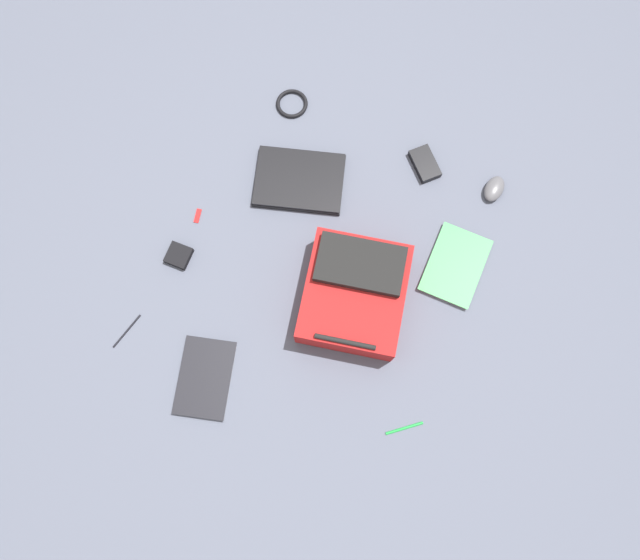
# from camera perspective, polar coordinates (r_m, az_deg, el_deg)

# --- Properties ---
(ground_plane) EXTENTS (3.96, 3.96, 0.00)m
(ground_plane) POSITION_cam_1_polar(r_m,az_deg,el_deg) (2.20, 0.44, 0.46)
(ground_plane) COLOR #4C5160
(backpack) EXTENTS (0.42, 0.46, 0.17)m
(backpack) POSITION_cam_1_polar(r_m,az_deg,el_deg) (2.11, 3.25, -1.14)
(backpack) COLOR maroon
(backpack) RESTS_ON ground_plane
(laptop) EXTENTS (0.39, 0.33, 0.03)m
(laptop) POSITION_cam_1_polar(r_m,az_deg,el_deg) (2.31, -1.96, 9.28)
(laptop) COLOR black
(laptop) RESTS_ON ground_plane
(book_red) EXTENTS (0.25, 0.31, 0.02)m
(book_red) POSITION_cam_1_polar(r_m,az_deg,el_deg) (2.17, -10.66, -8.95)
(book_red) COLOR silver
(book_red) RESTS_ON ground_plane
(book_manual) EXTENTS (0.20, 0.28, 0.02)m
(book_manual) POSITION_cam_1_polar(r_m,az_deg,el_deg) (2.25, 12.49, 1.32)
(book_manual) COLOR silver
(book_manual) RESTS_ON ground_plane
(computer_mouse) EXTENTS (0.07, 0.11, 0.04)m
(computer_mouse) POSITION_cam_1_polar(r_m,az_deg,el_deg) (2.38, 15.94, 8.18)
(computer_mouse) COLOR #4C4C51
(computer_mouse) RESTS_ON ground_plane
(cable_coil) EXTENTS (0.12, 0.12, 0.01)m
(cable_coil) POSITION_cam_1_polar(r_m,az_deg,el_deg) (2.46, -2.64, 16.10)
(cable_coil) COLOR black
(cable_coil) RESTS_ON ground_plane
(power_brick) EXTENTS (0.15, 0.15, 0.03)m
(power_brick) POSITION_cam_1_polar(r_m,az_deg,el_deg) (2.37, 9.74, 10.62)
(power_brick) COLOR black
(power_brick) RESTS_ON ground_plane
(pen_black) EXTENTS (0.11, 0.09, 0.01)m
(pen_black) POSITION_cam_1_polar(r_m,az_deg,el_deg) (2.15, 7.88, -13.53)
(pen_black) COLOR #198C33
(pen_black) RESTS_ON ground_plane
(pen_blue) EXTENTS (0.04, 0.14, 0.01)m
(pen_blue) POSITION_cam_1_polar(r_m,az_deg,el_deg) (2.26, -17.59, -4.55)
(pen_blue) COLOR black
(pen_blue) RESTS_ON ground_plane
(earbud_pouch) EXTENTS (0.09, 0.09, 0.03)m
(earbud_pouch) POSITION_cam_1_polar(r_m,az_deg,el_deg) (2.27, -13.04, 2.24)
(earbud_pouch) COLOR black
(earbud_pouch) RESTS_ON ground_plane
(usb_stick) EXTENTS (0.03, 0.06, 0.01)m
(usb_stick) POSITION_cam_1_polar(r_m,az_deg,el_deg) (2.31, -11.34, 5.91)
(usb_stick) COLOR #B21919
(usb_stick) RESTS_ON ground_plane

